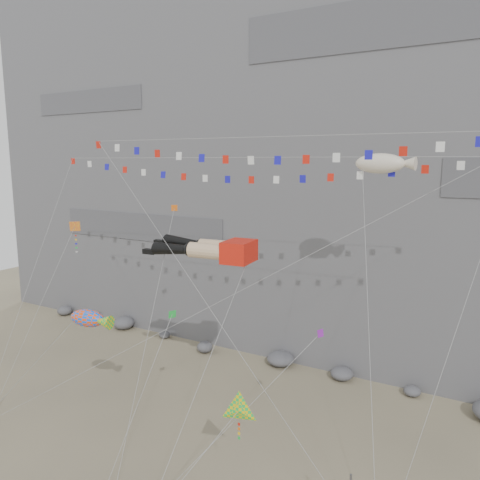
{
  "coord_description": "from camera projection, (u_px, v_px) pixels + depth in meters",
  "views": [
    {
      "loc": [
        17.36,
        -21.52,
        19.28
      ],
      "look_at": [
        0.08,
        9.0,
        13.34
      ],
      "focal_mm": 35.0,
      "sensor_mm": 36.0,
      "label": 1
    }
  ],
  "objects": [
    {
      "name": "ground",
      "position": [
        170.0,
        464.0,
        30.12
      ],
      "size": [
        120.0,
        120.0,
        0.0
      ],
      "primitive_type": "plane",
      "color": "gray",
      "rests_on": "ground"
    },
    {
      "name": "cliff",
      "position": [
        338.0,
        110.0,
        53.4
      ],
      "size": [
        80.0,
        28.0,
        50.0
      ],
      "primitive_type": "cube",
      "color": "slate",
      "rests_on": "ground"
    },
    {
      "name": "talus_boulders",
      "position": [
        281.0,
        359.0,
        44.6
      ],
      "size": [
        60.0,
        3.0,
        1.2
      ],
      "primitive_type": null,
      "color": "#57575B",
      "rests_on": "ground"
    },
    {
      "name": "legs_kite",
      "position": [
        209.0,
        249.0,
        32.23
      ],
      "size": [
        8.68,
        14.74,
        18.86
      ],
      "rotation": [
        0.0,
        0.0,
        0.09
      ],
      "color": "red",
      "rests_on": "ground"
    },
    {
      "name": "flag_banner_upper",
      "position": [
        239.0,
        158.0,
        35.52
      ],
      "size": [
        34.72,
        14.3,
        27.7
      ],
      "color": "red",
      "rests_on": "ground"
    },
    {
      "name": "flag_banner_lower",
      "position": [
        264.0,
        137.0,
        29.8
      ],
      "size": [
        28.47,
        7.3,
        23.91
      ],
      "color": "red",
      "rests_on": "ground"
    },
    {
      "name": "harlequin_kite",
      "position": [
        75.0,
        227.0,
        37.4
      ],
      "size": [
        2.76,
        8.59,
        16.11
      ],
      "color": "red",
      "rests_on": "ground"
    },
    {
      "name": "fish_windsock",
      "position": [
        87.0,
        318.0,
        31.88
      ],
      "size": [
        9.94,
        4.93,
        12.38
      ],
      "color": "#FF4A0D",
      "rests_on": "ground"
    },
    {
      "name": "delta_kite",
      "position": [
        238.0,
        411.0,
        24.22
      ],
      "size": [
        4.84,
        7.71,
        10.31
      ],
      "color": "yellow",
      "rests_on": "ground"
    },
    {
      "name": "blimp_windsock",
      "position": [
        380.0,
        164.0,
        30.85
      ],
      "size": [
        5.82,
        12.64,
        22.67
      ],
      "color": "beige",
      "rests_on": "ground"
    },
    {
      "name": "small_kite_a",
      "position": [
        173.0,
        214.0,
        35.58
      ],
      "size": [
        4.94,
        12.66,
        20.24
      ],
      "color": "orange",
      "rests_on": "ground"
    },
    {
      "name": "small_kite_b",
      "position": [
        316.0,
        337.0,
        27.16
      ],
      "size": [
        7.76,
        8.94,
        14.46
      ],
      "color": "purple",
      "rests_on": "ground"
    },
    {
      "name": "small_kite_c",
      "position": [
        171.0,
        317.0,
        29.25
      ],
      "size": [
        1.04,
        7.36,
        11.86
      ],
      "color": "green",
      "rests_on": "ground"
    }
  ]
}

